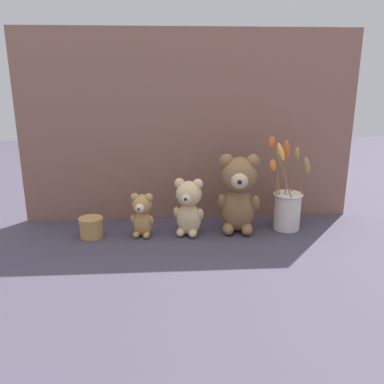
# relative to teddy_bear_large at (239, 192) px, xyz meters

# --- Properties ---
(ground_plane) EXTENTS (4.00, 4.00, 0.00)m
(ground_plane) POSITION_rel_teddy_bear_large_xyz_m (-0.15, -0.02, -0.14)
(ground_plane) COLOR #3D3847
(backdrop_wall) EXTENTS (1.17, 0.02, 0.66)m
(backdrop_wall) POSITION_rel_teddy_bear_large_xyz_m (-0.15, 0.15, 0.19)
(backdrop_wall) COLOR #845B4C
(backdrop_wall) RESTS_ON ground
(teddy_bear_large) EXTENTS (0.15, 0.13, 0.27)m
(teddy_bear_large) POSITION_rel_teddy_bear_large_xyz_m (0.00, 0.00, 0.00)
(teddy_bear_large) COLOR olive
(teddy_bear_large) RESTS_ON ground
(teddy_bear_medium) EXTENTS (0.11, 0.10, 0.19)m
(teddy_bear_medium) POSITION_rel_teddy_bear_large_xyz_m (-0.17, -0.02, -0.04)
(teddy_bear_medium) COLOR #DBBC84
(teddy_bear_medium) RESTS_ON ground
(teddy_bear_small) EXTENTS (0.08, 0.07, 0.15)m
(teddy_bear_small) POSITION_rel_teddy_bear_large_xyz_m (-0.32, -0.02, -0.06)
(teddy_bear_small) COLOR tan
(teddy_bear_small) RESTS_ON ground
(flower_vase) EXTENTS (0.14, 0.13, 0.32)m
(flower_vase) POSITION_rel_teddy_bear_large_xyz_m (0.17, 0.01, -0.05)
(flower_vase) COLOR silver
(flower_vase) RESTS_ON ground
(decorative_tin_tall) EXTENTS (0.08, 0.08, 0.07)m
(decorative_tin_tall) POSITION_rel_teddy_bear_large_xyz_m (-0.48, -0.01, -0.10)
(decorative_tin_tall) COLOR tan
(decorative_tin_tall) RESTS_ON ground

